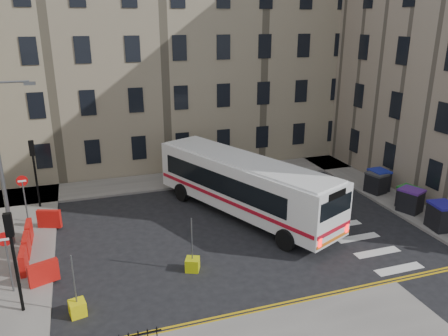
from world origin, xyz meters
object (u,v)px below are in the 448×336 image
wheelie_bin_b (410,200)px  wheelie_bin_d (376,183)px  bollard_yellow (78,308)px  wheelie_bin_c (409,197)px  bollard_chevron (192,264)px  wheelie_bin_a (442,216)px  wheelie_bin_e (379,180)px  streetlamp (0,164)px  bus (244,184)px

wheelie_bin_b → wheelie_bin_d: size_ratio=1.11×
wheelie_bin_d → bollard_yellow: wheelie_bin_d is taller
wheelie_bin_c → bollard_chevron: 14.14m
wheelie_bin_a → wheelie_bin_c: size_ratio=1.03×
wheelie_bin_d → wheelie_bin_e: (0.41, 0.29, 0.03)m
wheelie_bin_c → wheelie_bin_e: size_ratio=1.02×
streetlamp → bus: bearing=-0.9°
wheelie_bin_c → wheelie_bin_e: (0.10, 2.96, 0.05)m
wheelie_bin_d → bollard_yellow: size_ratio=2.36×
streetlamp → bus: (12.34, -0.20, -2.41)m
wheelie_bin_b → bollard_yellow: bearing=168.2°
wheelie_bin_d → bollard_yellow: bearing=-174.4°
streetlamp → bus: size_ratio=0.66×
bus → wheelie_bin_e: 9.76m
wheelie_bin_a → wheelie_bin_b: size_ratio=0.92×
wheelie_bin_a → wheelie_bin_c: (0.30, 2.86, -0.09)m
bus → wheelie_bin_e: (9.68, 0.50, -1.08)m
bus → wheelie_bin_c: size_ratio=8.74×
bus → bollard_chevron: bearing=-155.5°
wheelie_bin_e → bus: bearing=-179.8°
streetlamp → bollard_chevron: size_ratio=13.57×
wheelie_bin_a → bollard_chevron: size_ratio=2.43×
wheelie_bin_b → bollard_chevron: bearing=165.3°
wheelie_bin_c → bus: bearing=148.1°
wheelie_bin_c → bollard_chevron: bearing=172.4°
wheelie_bin_c → wheelie_bin_d: bearing=79.0°
wheelie_bin_e → bollard_yellow: wheelie_bin_e is taller
bus → wheelie_bin_a: size_ratio=8.45×
bollard_yellow → streetlamp: bearing=113.9°
streetlamp → wheelie_bin_d: bearing=0.0°
wheelie_bin_a → wheelie_bin_d: wheelie_bin_a is taller
streetlamp → wheelie_bin_a: bearing=-14.3°
streetlamp → bollard_yellow: 8.43m
bus → wheelie_bin_e: bearing=-20.9°
bus → wheelie_bin_c: bearing=-38.3°
streetlamp → wheelie_bin_a: streetlamp is taller
wheelie_bin_c → bollard_yellow: bearing=174.8°
bollard_yellow → wheelie_bin_a: bearing=3.8°
wheelie_bin_c → wheelie_bin_d: 2.69m
wheelie_bin_e → bollard_chevron: wheelie_bin_e is taller
bus → wheelie_bin_b: bus is taller
wheelie_bin_a → wheelie_bin_d: 5.53m
wheelie_bin_a → bollard_yellow: wheelie_bin_a is taller
streetlamp → wheelie_bin_d: size_ratio=5.74×
streetlamp → wheelie_bin_c: streetlamp is taller
bus → bollard_chevron: (-4.34, -4.88, -1.63)m
wheelie_bin_a → wheelie_bin_b: bearing=97.1°
wheelie_bin_d → bollard_chevron: bearing=-173.9°
streetlamp → bus: streetlamp is taller
wheelie_bin_d → bollard_yellow: (-18.62, -6.77, -0.52)m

